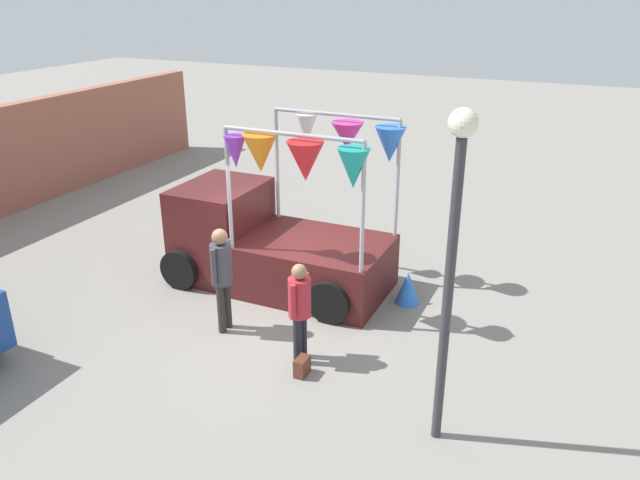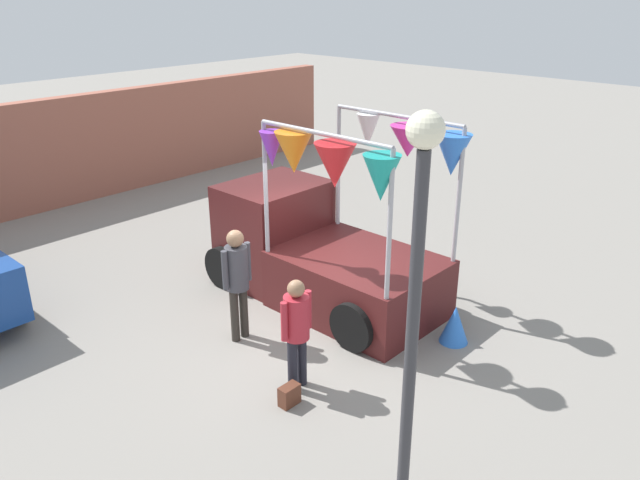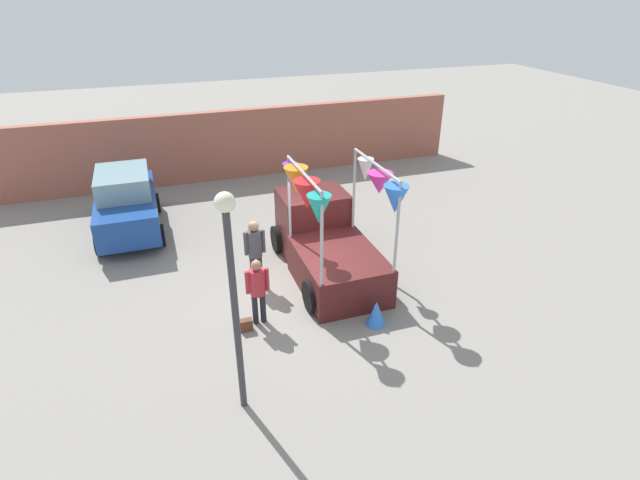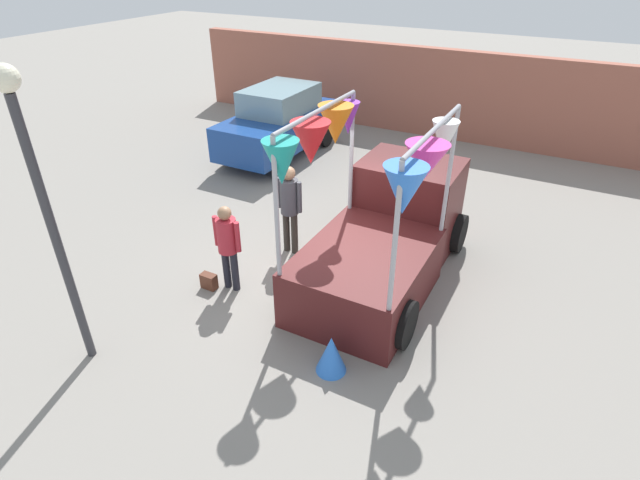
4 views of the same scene
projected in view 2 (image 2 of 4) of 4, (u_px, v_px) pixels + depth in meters
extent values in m
plane|color=gray|center=(306.00, 326.00, 9.97)|extent=(60.00, 60.00, 0.00)
cube|color=#4C1919|center=(358.00, 284.00, 10.26)|extent=(1.90, 2.60, 1.00)
cube|color=#4C1919|center=(274.00, 231.00, 11.36)|extent=(1.80, 1.40, 1.80)
cube|color=#8CB2C6|center=(273.00, 207.00, 11.19)|extent=(1.76, 1.37, 0.60)
cylinder|color=black|center=(223.00, 267.00, 11.14)|extent=(0.22, 0.76, 0.76)
cylinder|color=black|center=(298.00, 238.00, 12.42)|extent=(0.22, 0.76, 0.76)
cylinder|color=black|center=(353.00, 326.00, 9.22)|extent=(0.22, 0.76, 0.76)
cylinder|color=black|center=(426.00, 284.00, 10.50)|extent=(0.22, 0.76, 0.76)
cylinder|color=#A5A5AD|center=(266.00, 189.00, 9.84)|extent=(0.07, 0.07, 2.14)
cylinder|color=#A5A5AD|center=(338.00, 167.00, 11.01)|extent=(0.07, 0.07, 2.14)
cylinder|color=#A5A5AD|center=(390.00, 227.00, 8.30)|extent=(0.07, 0.07, 2.14)
cylinder|color=#A5A5AD|center=(459.00, 197.00, 9.48)|extent=(0.07, 0.07, 2.14)
cylinder|color=#A5A5AD|center=(323.00, 134.00, 8.66)|extent=(0.07, 2.44, 0.07)
cylinder|color=#A5A5AD|center=(397.00, 116.00, 9.84)|extent=(0.07, 2.44, 0.07)
cone|color=teal|center=(381.00, 178.00, 8.16)|extent=(0.71, 0.71, 0.63)
cone|color=blue|center=(452.00, 155.00, 9.35)|extent=(0.69, 0.69, 0.64)
cone|color=red|center=(335.00, 166.00, 8.67)|extent=(0.78, 0.78, 0.64)
cone|color=#D83399|center=(408.00, 141.00, 9.83)|extent=(0.71, 0.71, 0.51)
cone|color=orange|center=(294.00, 153.00, 9.16)|extent=(0.71, 0.71, 0.63)
cone|color=white|center=(368.00, 131.00, 10.32)|extent=(0.53, 0.53, 0.56)
cone|color=purple|center=(272.00, 149.00, 9.47)|extent=(0.50, 0.50, 0.54)
cylinder|color=black|center=(14.00, 304.00, 9.99)|extent=(0.18, 0.64, 0.64)
cylinder|color=black|center=(292.00, 365.00, 8.28)|extent=(0.13, 0.13, 0.76)
cylinder|color=black|center=(302.00, 359.00, 8.40)|extent=(0.13, 0.13, 0.76)
cylinder|color=#B22633|center=(296.00, 317.00, 8.08)|extent=(0.34, 0.34, 0.61)
sphere|color=#997051|center=(296.00, 289.00, 7.92)|extent=(0.23, 0.23, 0.23)
cylinder|color=#B22633|center=(284.00, 322.00, 7.92)|extent=(0.09, 0.09, 0.54)
cylinder|color=#B22633|center=(308.00, 309.00, 8.22)|extent=(0.09, 0.09, 0.54)
cylinder|color=#2D2823|center=(235.00, 316.00, 9.42)|extent=(0.13, 0.13, 0.85)
cylinder|color=#2D2823|center=(244.00, 311.00, 9.54)|extent=(0.13, 0.13, 0.85)
cylinder|color=#3F3F47|center=(237.00, 268.00, 9.19)|extent=(0.34, 0.34, 0.68)
sphere|color=#997051|center=(235.00, 239.00, 9.01)|extent=(0.26, 0.26, 0.26)
cylinder|color=#3F3F47|center=(225.00, 270.00, 9.03)|extent=(0.09, 0.09, 0.61)
cylinder|color=#3F3F47|center=(248.00, 261.00, 9.32)|extent=(0.09, 0.09, 0.61)
cube|color=#592D1E|center=(289.00, 395.00, 8.07)|extent=(0.28, 0.16, 0.28)
cylinder|color=#333338|center=(411.00, 355.00, 5.72)|extent=(0.12, 0.12, 3.84)
sphere|color=#F2EDCC|center=(425.00, 130.00, 4.92)|extent=(0.32, 0.32, 0.32)
cube|color=#9E5947|center=(49.00, 155.00, 14.85)|extent=(18.00, 0.36, 2.60)
cone|color=blue|center=(455.00, 324.00, 9.43)|extent=(0.62, 0.62, 0.60)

